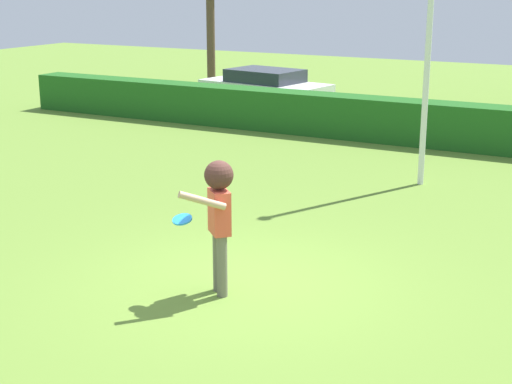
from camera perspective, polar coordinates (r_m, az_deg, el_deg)
The scene contains 6 objects.
ground_plane at distance 10.60m, azimuth -1.01°, elevation -6.86°, with size 60.00×60.00×0.00m, color olive.
person at distance 9.94m, azimuth -2.78°, elevation -1.15°, with size 0.49×0.83×1.81m.
frisbee at distance 9.90m, azimuth -5.47°, elevation -2.03°, with size 0.26×0.25×0.10m.
lamppost at distance 15.51m, azimuth 12.78°, elevation 13.07°, with size 0.24×0.24×6.31m.
hedge_row at distance 19.59m, azimuth 13.65°, elevation 4.84°, with size 25.56×0.90×1.09m, color #1E5B1B.
parked_car_white at distance 24.74m, azimuth 0.68°, elevation 7.77°, with size 4.42×2.37×1.25m.
Camera 1 is at (4.80, -8.54, 4.05)m, focal length 54.12 mm.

